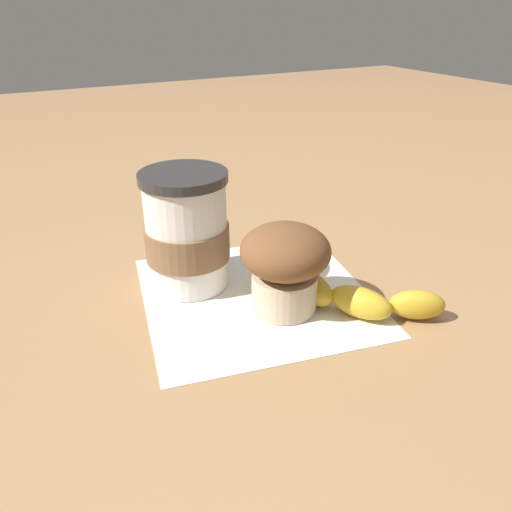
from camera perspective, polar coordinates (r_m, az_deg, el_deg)
ground_plane at (r=0.54m, az=0.00°, el=-4.51°), size 3.00×3.00×0.00m
paper_napkin at (r=0.54m, az=0.00°, el=-4.44°), size 0.28×0.28×0.00m
coffee_cup at (r=0.54m, az=-7.91°, el=2.69°), size 0.09×0.09×0.13m
muffin at (r=0.49m, az=3.34°, el=-0.81°), size 0.09×0.09×0.09m
banana at (r=0.52m, az=9.49°, el=-3.84°), size 0.13×0.19×0.03m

